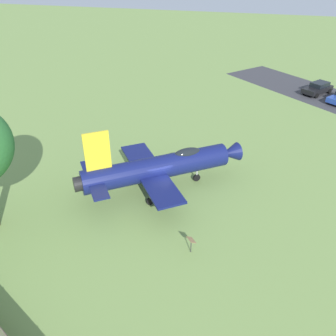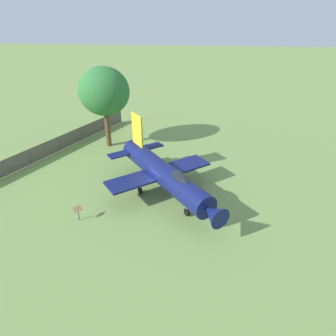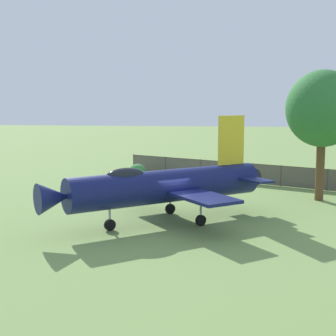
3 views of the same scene
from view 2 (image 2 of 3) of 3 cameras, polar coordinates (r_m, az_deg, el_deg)
ground_plane at (r=26.11m, az=-0.88°, el=-4.87°), size 200.00×200.00×0.00m
display_jet at (r=24.76m, az=-0.47°, el=-1.26°), size 10.31×12.01×5.80m
shade_tree at (r=33.56m, az=-11.77°, el=13.66°), size 5.34×4.81×8.67m
perimeter_fence at (r=34.24m, az=-21.91°, el=3.16°), size 10.96×22.62×1.67m
info_plaque at (r=23.71m, az=-16.36°, el=-7.57°), size 0.71×0.70×1.14m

